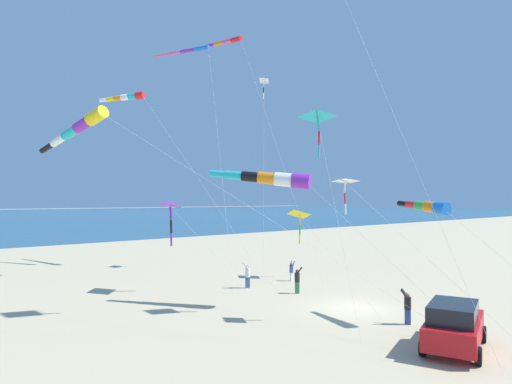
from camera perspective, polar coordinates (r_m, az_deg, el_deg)
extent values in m
plane|color=#C6B58C|center=(25.33, 12.46, -14.25)|extent=(600.00, 600.00, 0.00)
cube|color=red|center=(19.77, 24.01, -15.76)|extent=(3.15, 4.67, 0.84)
cube|color=black|center=(19.25, 23.89, -13.83)|extent=(2.38, 2.97, 0.68)
cylinder|color=black|center=(21.39, 21.88, -15.79)|extent=(0.42, 0.70, 0.66)
cylinder|color=black|center=(21.21, 27.03, -15.88)|extent=(0.42, 0.70, 0.66)
cylinder|color=black|center=(18.61, 20.55, -18.08)|extent=(0.42, 0.70, 0.66)
cylinder|color=black|center=(18.41, 26.54, -18.23)|extent=(0.42, 0.70, 0.66)
cube|color=#335199|center=(29.96, -1.07, -11.49)|extent=(0.24, 0.31, 0.72)
cylinder|color=silver|center=(29.85, -1.07, -10.26)|extent=(0.43, 0.43, 0.59)
sphere|color=tan|center=(29.79, -1.07, -9.49)|extent=(0.22, 0.22, 0.22)
cylinder|color=silver|center=(29.61, -1.27, -9.47)|extent=(0.23, 0.36, 0.45)
cylinder|color=silver|center=(29.89, -1.42, -9.39)|extent=(0.23, 0.36, 0.45)
cube|color=silver|center=(32.59, 4.54, -10.74)|extent=(0.17, 0.26, 0.60)
cylinder|color=#335199|center=(32.50, 4.54, -9.78)|extent=(0.33, 0.33, 0.50)
sphere|color=brown|center=(32.45, 4.54, -9.18)|extent=(0.19, 0.19, 0.19)
cylinder|color=#335199|center=(32.62, 4.47, -9.08)|extent=(0.14, 0.31, 0.38)
cylinder|color=#335199|center=(32.49, 4.85, -9.11)|extent=(0.14, 0.31, 0.38)
cube|color=#335199|center=(22.73, 18.82, -14.87)|extent=(0.30, 0.24, 0.70)
cylinder|color=#232328|center=(22.58, 18.81, -13.30)|extent=(0.42, 0.42, 0.58)
sphere|color=tan|center=(22.50, 18.81, -12.31)|extent=(0.22, 0.22, 0.22)
cylinder|color=#232328|center=(22.36, 18.41, -12.28)|extent=(0.35, 0.23, 0.44)
cylinder|color=#232328|center=(22.64, 18.47, -12.14)|extent=(0.35, 0.23, 0.44)
cube|color=#3D7F51|center=(28.42, 5.29, -12.08)|extent=(0.30, 0.27, 0.70)
cylinder|color=#232328|center=(28.31, 5.29, -10.82)|extent=(0.45, 0.45, 0.58)
sphere|color=brown|center=(28.24, 5.29, -10.02)|extent=(0.22, 0.22, 0.22)
cylinder|color=#232328|center=(28.36, 5.61, -9.91)|extent=(0.33, 0.28, 0.44)
cylinder|color=#232328|center=(28.08, 5.55, -10.00)|extent=(0.33, 0.28, 0.44)
cylinder|color=yellow|center=(21.53, -19.70, 9.15)|extent=(1.25, 0.87, 0.86)
cylinder|color=purple|center=(22.26, -21.20, 8.06)|extent=(1.21, 0.78, 0.78)
cylinder|color=#1EB7C6|center=(23.00, -22.59, 7.04)|extent=(1.16, 0.70, 0.70)
cylinder|color=white|center=(23.77, -23.89, 6.07)|extent=(1.12, 0.61, 0.63)
cylinder|color=black|center=(24.55, -25.11, 5.17)|extent=(1.08, 0.53, 0.55)
cylinder|color=white|center=(19.00, 2.65, -4.07)|extent=(11.14, 10.57, 9.59)
pyramid|color=white|center=(22.00, 11.34, 1.52)|extent=(1.26, 0.95, 0.26)
cylinder|color=black|center=(21.99, 11.33, 1.34)|extent=(0.21, 1.01, 0.19)
cylinder|color=white|center=(21.98, 11.29, 0.53)|extent=(0.13, 0.14, 0.52)
cylinder|color=red|center=(21.94, 11.30, -0.81)|extent=(0.15, 0.12, 0.52)
cylinder|color=white|center=(21.94, 11.36, -2.16)|extent=(0.09, 0.12, 0.52)
cylinder|color=white|center=(21.08, 20.81, -7.69)|extent=(7.06, 2.10, 6.67)
pyramid|color=purple|center=(28.89, -10.85, -1.49)|extent=(1.94, 1.36, 0.46)
cylinder|color=black|center=(28.88, -10.89, -1.71)|extent=(0.15, 1.63, 0.36)
cylinder|color=purple|center=(28.85, -10.85, -2.71)|extent=(0.22, 0.14, 0.85)
cylinder|color=black|center=(28.89, -10.80, -4.36)|extent=(0.25, 0.24, 0.85)
cylinder|color=purple|center=(29.05, -10.78, -5.99)|extent=(0.26, 0.24, 0.85)
cylinder|color=white|center=(28.14, -5.81, -7.37)|extent=(4.27, 3.27, 5.39)
cylinder|color=red|center=(42.40, -2.53, 18.90)|extent=(1.18, 0.66, 0.51)
cylinder|color=#EF4C93|center=(43.09, -3.70, 18.64)|extent=(1.17, 0.61, 0.46)
cylinder|color=orange|center=(43.80, -4.82, 18.39)|extent=(1.15, 0.56, 0.41)
cylinder|color=purple|center=(44.52, -5.90, 18.14)|extent=(1.14, 0.51, 0.36)
cylinder|color=orange|center=(45.25, -6.95, 17.89)|extent=(1.13, 0.46, 0.31)
cylinder|color=orange|center=(46.00, -7.96, 17.64)|extent=(1.12, 0.41, 0.26)
cylinder|color=white|center=(34.66, 2.60, 6.02)|extent=(11.57, 2.37, 20.11)
cylinder|color=white|center=(19.91, 17.06, 9.75)|extent=(9.03, 1.41, 19.03)
cylinder|color=red|center=(36.11, -14.63, 11.86)|extent=(0.88, 0.88, 0.65)
cylinder|color=#1EB7C6|center=(36.35, -15.51, 11.70)|extent=(0.84, 0.82, 0.58)
cylinder|color=white|center=(36.60, -16.38, 11.54)|extent=(0.79, 0.77, 0.52)
cylinder|color=orange|center=(36.86, -17.23, 11.38)|extent=(0.75, 0.71, 0.45)
cylinder|color=yellow|center=(37.12, -18.07, 11.22)|extent=(0.70, 0.66, 0.38)
cylinder|color=white|center=(37.40, -18.90, 11.05)|extent=(0.66, 0.60, 0.32)
cylinder|color=white|center=(32.26, -6.82, 0.85)|extent=(9.31, 4.64, 13.71)
cylinder|color=purple|center=(24.36, 5.77, 1.39)|extent=(1.34, 1.28, 0.94)
cylinder|color=white|center=(24.56, 3.57, 1.59)|extent=(1.28, 1.19, 0.85)
cylinder|color=orange|center=(24.79, 1.40, 1.78)|extent=(1.22, 1.11, 0.75)
cylinder|color=black|center=(25.06, -0.72, 1.97)|extent=(1.16, 1.03, 0.66)
cylinder|color=#1EB7C6|center=(25.37, -2.80, 2.14)|extent=(1.10, 0.94, 0.57)
cylinder|color=#1EB7C6|center=(25.71, -4.82, 2.31)|extent=(1.05, 0.86, 0.47)
cylinder|color=white|center=(20.26, 16.37, -8.13)|extent=(10.83, 2.16, 6.58)
cylinder|color=blue|center=(22.31, 22.63, -1.92)|extent=(0.82, 0.77, 0.65)
cylinder|color=orange|center=(22.74, 21.49, -1.79)|extent=(0.79, 0.69, 0.57)
cylinder|color=green|center=(23.18, 20.39, -1.67)|extent=(0.76, 0.61, 0.48)
cylinder|color=red|center=(23.63, 19.33, -1.55)|extent=(0.73, 0.53, 0.40)
cylinder|color=black|center=(24.09, 18.31, -1.43)|extent=(0.70, 0.45, 0.32)
cylinder|color=blue|center=(42.58, -6.98, 17.77)|extent=(1.49, 1.01, 0.43)
cylinder|color=purple|center=(43.27, -8.73, 17.42)|extent=(1.45, 0.94, 0.36)
cylinder|color=#EF4C93|center=(43.99, -10.43, 17.07)|extent=(1.42, 0.87, 0.28)
cylinder|color=#EF4C93|center=(44.75, -12.06, 16.71)|extent=(1.38, 0.81, 0.21)
cylinder|color=white|center=(33.85, -4.75, 5.62)|extent=(11.33, 5.98, 19.43)
pyramid|color=yellow|center=(33.81, 5.59, -2.72)|extent=(1.73, 1.24, 0.68)
cylinder|color=black|center=(33.78, 5.54, -2.86)|extent=(0.22, 1.25, 0.73)
cylinder|color=yellow|center=(33.81, 5.60, -3.60)|extent=(0.18, 0.22, 0.73)
cylinder|color=green|center=(33.85, 5.64, -4.82)|extent=(0.15, 0.17, 0.72)
cylinder|color=yellow|center=(33.94, 5.60, -6.02)|extent=(0.23, 0.20, 0.73)
cylinder|color=white|center=(28.22, 9.67, -8.08)|extent=(10.93, 5.72, 4.66)
pyramid|color=white|center=(40.08, 1.11, 14.10)|extent=(1.30, 1.02, 0.44)
cylinder|color=black|center=(40.05, 1.07, 14.02)|extent=(0.29, 0.91, 0.46)
cylinder|color=white|center=(39.97, 1.02, 13.59)|extent=(0.16, 0.17, 0.53)
cylinder|color=black|center=(39.83, 0.96, 12.88)|extent=(0.13, 0.14, 0.52)
cylinder|color=white|center=(39.67, 0.93, 12.18)|extent=(0.11, 0.16, 0.52)
cylinder|color=white|center=(36.54, 0.99, 2.55)|extent=(3.22, 3.07, 16.16)
pyramid|color=#1EB7C6|center=(23.86, 7.85, 9.70)|extent=(1.84, 1.73, 0.52)
cylinder|color=black|center=(23.81, 7.85, 9.51)|extent=(0.80, 1.07, 0.50)
cylinder|color=#1EB7C6|center=(23.74, 7.96, 8.51)|extent=(0.22, 0.20, 0.71)
cylinder|color=red|center=(23.60, 8.06, 6.86)|extent=(0.19, 0.20, 0.70)
cylinder|color=#1EB7C6|center=(23.52, 8.04, 5.18)|extent=(0.21, 0.20, 0.71)
cylinder|color=white|center=(21.05, 10.28, -3.06)|extent=(4.48, 2.47, 10.10)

